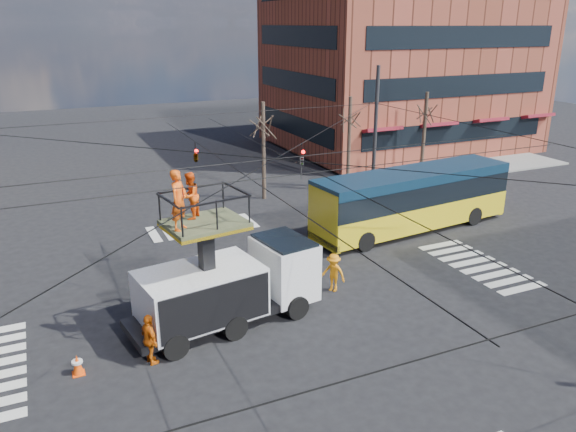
# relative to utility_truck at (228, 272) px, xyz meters

# --- Properties ---
(ground) EXTENTS (120.00, 120.00, 0.00)m
(ground) POSITION_rel_utility_truck_xyz_m (1.93, 0.17, -1.98)
(ground) COLOR black
(ground) RESTS_ON ground
(sidewalk_ne) EXTENTS (18.00, 18.00, 0.12)m
(sidewalk_ne) POSITION_rel_utility_truck_xyz_m (22.93, 21.17, -1.92)
(sidewalk_ne) COLOR slate
(sidewalk_ne) RESTS_ON ground
(crosswalks) EXTENTS (22.40, 22.40, 0.02)m
(crosswalks) POSITION_rel_utility_truck_xyz_m (1.93, 0.17, -1.97)
(crosswalks) COLOR silver
(crosswalks) RESTS_ON ground
(building_ne) EXTENTS (20.06, 16.06, 14.00)m
(building_ne) POSITION_rel_utility_truck_xyz_m (23.91, 24.15, 5.03)
(building_ne) COLOR brown
(building_ne) RESTS_ON ground
(overhead_network) EXTENTS (24.24, 24.24, 8.00)m
(overhead_network) POSITION_rel_utility_truck_xyz_m (1.86, 0.57, 2.31)
(overhead_network) COLOR #2D2D30
(overhead_network) RESTS_ON ground
(tree_a) EXTENTS (2.00, 2.00, 6.00)m
(tree_a) POSITION_rel_utility_truck_xyz_m (6.93, 13.67, 2.65)
(tree_a) COLOR #382B21
(tree_a) RESTS_ON ground
(tree_b) EXTENTS (2.00, 2.00, 6.00)m
(tree_b) POSITION_rel_utility_truck_xyz_m (12.93, 13.67, 2.65)
(tree_b) COLOR #382B21
(tree_b) RESTS_ON ground
(tree_c) EXTENTS (2.00, 2.00, 6.00)m
(tree_c) POSITION_rel_utility_truck_xyz_m (18.93, 13.67, 2.65)
(tree_c) COLOR #382B21
(tree_c) RESTS_ON ground
(utility_truck) EXTENTS (7.27, 3.51, 6.06)m
(utility_truck) POSITION_rel_utility_truck_xyz_m (0.00, 0.00, 0.00)
(utility_truck) COLOR black
(utility_truck) RESTS_ON ground
(city_bus) EXTENTS (11.63, 3.78, 3.20)m
(city_bus) POSITION_rel_utility_truck_xyz_m (11.96, 5.32, -0.25)
(city_bus) COLOR gold
(city_bus) RESTS_ON ground
(traffic_cone) EXTENTS (0.36, 0.36, 0.68)m
(traffic_cone) POSITION_rel_utility_truck_xyz_m (-5.38, -1.16, -1.64)
(traffic_cone) COLOR #FF4B0A
(traffic_cone) RESTS_ON ground
(worker_ground) EXTENTS (0.65, 1.09, 1.74)m
(worker_ground) POSITION_rel_utility_truck_xyz_m (-3.17, -1.52, -1.11)
(worker_ground) COLOR #D15D0D
(worker_ground) RESTS_ON ground
(flagger) EXTENTS (1.08, 1.20, 1.62)m
(flagger) POSITION_rel_utility_truck_xyz_m (4.68, 0.63, -1.17)
(flagger) COLOR orange
(flagger) RESTS_ON ground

